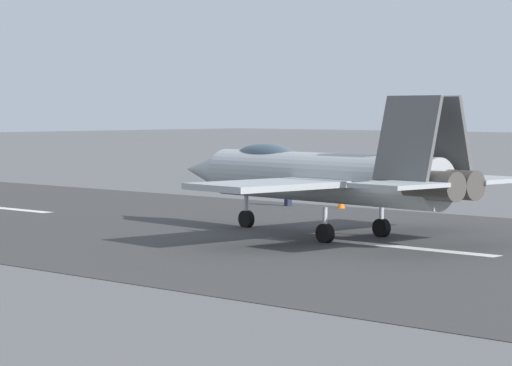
% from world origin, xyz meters
% --- Properties ---
extents(ground_plane, '(400.00, 400.00, 0.00)m').
position_xyz_m(ground_plane, '(0.00, 0.00, 0.00)').
color(ground_plane, '#616161').
extents(runway_strip, '(240.00, 26.00, 0.02)m').
position_xyz_m(runway_strip, '(-0.02, 0.00, 0.01)').
color(runway_strip, '#3C3C3B').
rests_on(runway_strip, ground).
extents(fighter_jet, '(16.84, 13.60, 5.68)m').
position_xyz_m(fighter_jet, '(4.77, -0.96, 2.48)').
color(fighter_jet, '#A3A8A9').
rests_on(fighter_jet, ground).
extents(crew_person, '(0.41, 0.67, 1.62)m').
position_xyz_m(crew_person, '(15.57, -11.27, 0.81)').
color(crew_person, '#1E2338').
rests_on(crew_person, ground).
extents(marker_cone_mid, '(0.44, 0.44, 0.55)m').
position_xyz_m(marker_cone_mid, '(12.56, -12.04, 0.28)').
color(marker_cone_mid, orange).
rests_on(marker_cone_mid, ground).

